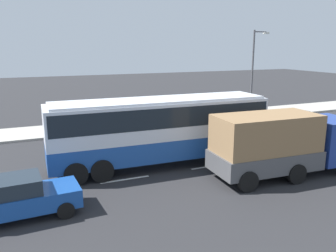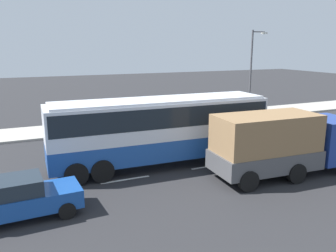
{
  "view_description": "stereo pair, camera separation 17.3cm",
  "coord_description": "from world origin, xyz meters",
  "px_view_note": "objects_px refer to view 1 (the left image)",
  "views": [
    {
      "loc": [
        -8.65,
        -17.05,
        6.27
      ],
      "look_at": [
        -1.63,
        -0.74,
        2.15
      ],
      "focal_mm": 37.08,
      "sensor_mm": 36.0,
      "label": 1
    },
    {
      "loc": [
        -8.81,
        -16.99,
        6.27
      ],
      "look_at": [
        -1.63,
        -0.74,
        2.15
      ],
      "focal_mm": 37.08,
      "sensor_mm": 36.0,
      "label": 2
    }
  ],
  "objects_px": {
    "car_yellow_taxi": "(291,120)",
    "pedestrian_near_curb": "(149,114)",
    "coach_bus": "(161,125)",
    "street_lamp": "(254,68)",
    "car_blue_saloon": "(17,197)",
    "cargo_truck": "(283,142)"
  },
  "relations": [
    {
      "from": "cargo_truck",
      "to": "car_blue_saloon",
      "type": "bearing_deg",
      "value": -178.99
    },
    {
      "from": "street_lamp",
      "to": "pedestrian_near_curb",
      "type": "bearing_deg",
      "value": 178.94
    },
    {
      "from": "street_lamp",
      "to": "coach_bus",
      "type": "bearing_deg",
      "value": -145.26
    },
    {
      "from": "cargo_truck",
      "to": "street_lamp",
      "type": "height_order",
      "value": "street_lamp"
    },
    {
      "from": "pedestrian_near_curb",
      "to": "street_lamp",
      "type": "bearing_deg",
      "value": 141.42
    },
    {
      "from": "coach_bus",
      "to": "street_lamp",
      "type": "bearing_deg",
      "value": 36.38
    },
    {
      "from": "car_yellow_taxi",
      "to": "street_lamp",
      "type": "xyz_separation_m",
      "value": [
        0.02,
        4.9,
        3.58
      ]
    },
    {
      "from": "cargo_truck",
      "to": "pedestrian_near_curb",
      "type": "relative_size",
      "value": 4.63
    },
    {
      "from": "pedestrian_near_curb",
      "to": "street_lamp",
      "type": "height_order",
      "value": "street_lamp"
    },
    {
      "from": "car_yellow_taxi",
      "to": "pedestrian_near_curb",
      "type": "height_order",
      "value": "pedestrian_near_curb"
    },
    {
      "from": "car_blue_saloon",
      "to": "street_lamp",
      "type": "bearing_deg",
      "value": 28.82
    },
    {
      "from": "street_lamp",
      "to": "car_yellow_taxi",
      "type": "bearing_deg",
      "value": -90.27
    },
    {
      "from": "car_blue_saloon",
      "to": "street_lamp",
      "type": "relative_size",
      "value": 0.58
    },
    {
      "from": "coach_bus",
      "to": "car_yellow_taxi",
      "type": "bearing_deg",
      "value": 17.77
    },
    {
      "from": "car_yellow_taxi",
      "to": "car_blue_saloon",
      "type": "xyz_separation_m",
      "value": [
        -19.17,
        -6.86,
        0.04
      ]
    },
    {
      "from": "car_blue_saloon",
      "to": "pedestrian_near_curb",
      "type": "bearing_deg",
      "value": 48.64
    },
    {
      "from": "car_blue_saloon",
      "to": "pedestrian_near_curb",
      "type": "distance_m",
      "value": 15.3
    },
    {
      "from": "pedestrian_near_curb",
      "to": "street_lamp",
      "type": "xyz_separation_m",
      "value": [
        9.64,
        -0.18,
        3.27
      ]
    },
    {
      "from": "coach_bus",
      "to": "car_blue_saloon",
      "type": "xyz_separation_m",
      "value": [
        -7.09,
        -3.37,
        -1.4
      ]
    },
    {
      "from": "car_blue_saloon",
      "to": "street_lamp",
      "type": "height_order",
      "value": "street_lamp"
    },
    {
      "from": "car_yellow_taxi",
      "to": "street_lamp",
      "type": "height_order",
      "value": "street_lamp"
    },
    {
      "from": "coach_bus",
      "to": "car_blue_saloon",
      "type": "bearing_deg",
      "value": -152.93
    }
  ]
}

